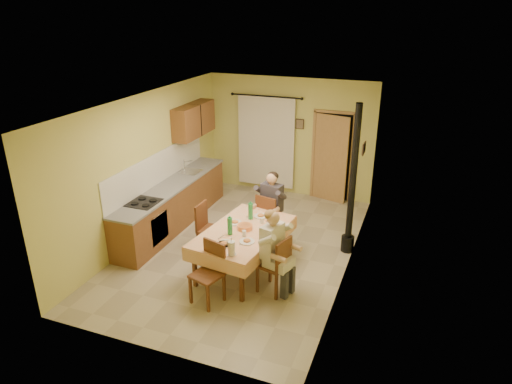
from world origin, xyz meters
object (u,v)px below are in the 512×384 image
at_px(chair_far, 270,227).
at_px(man_right, 274,243).
at_px(stove_flue, 351,201).
at_px(chair_right, 274,275).
at_px(man_far, 271,200).
at_px(chair_near, 208,285).
at_px(chair_left, 211,239).
at_px(dining_table, 244,250).

xyz_separation_m(chair_far, man_right, (0.60, -1.57, 0.59)).
height_order(man_right, stove_flue, stove_flue).
xyz_separation_m(chair_right, man_far, (-0.61, 1.59, 0.59)).
relative_size(man_right, stove_flue, 0.50).
bearing_deg(chair_near, man_right, -126.91).
relative_size(chair_left, man_right, 0.70).
bearing_deg(stove_flue, chair_right, -116.89).
xyz_separation_m(dining_table, chair_left, (-0.79, 0.31, -0.09)).
relative_size(dining_table, chair_left, 2.11).
distance_m(chair_right, man_right, 0.59).
bearing_deg(man_right, chair_near, 141.97).
distance_m(chair_near, chair_left, 1.52).
bearing_deg(stove_flue, man_right, -117.30).
bearing_deg(man_far, chair_near, -84.58).
distance_m(dining_table, chair_right, 0.84).
relative_size(chair_near, stove_flue, 0.35).
xyz_separation_m(dining_table, stove_flue, (1.58, 1.29, 0.65)).
xyz_separation_m(chair_far, chair_left, (-0.88, -0.83, -0.00)).
bearing_deg(man_far, stove_flue, 17.37).
distance_m(chair_right, man_far, 1.80).
height_order(man_far, man_right, same).
relative_size(chair_far, chair_right, 1.02).
bearing_deg(man_right, dining_table, 73.21).
distance_m(dining_table, stove_flue, 2.14).
bearing_deg(man_right, man_far, 35.86).
xyz_separation_m(man_right, stove_flue, (0.89, 1.72, 0.15)).
height_order(dining_table, stove_flue, stove_flue).
relative_size(dining_table, stove_flue, 0.74).
bearing_deg(chair_left, chair_right, 65.04).
height_order(man_far, stove_flue, stove_flue).
relative_size(dining_table, chair_right, 2.11).
bearing_deg(stove_flue, chair_far, -174.19).
bearing_deg(chair_left, man_far, 135.21).
distance_m(dining_table, chair_far, 1.14).
distance_m(chair_left, man_right, 1.76).
bearing_deg(chair_right, man_far, 36.25).
relative_size(chair_far, stove_flue, 0.36).
bearing_deg(man_far, chair_right, -57.07).
bearing_deg(chair_left, chair_near, 26.22).
bearing_deg(man_far, chair_far, -90.00).
distance_m(man_far, stove_flue, 1.50).
distance_m(chair_left, stove_flue, 2.67).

